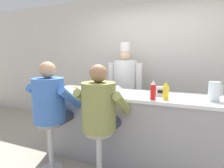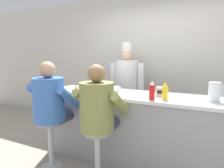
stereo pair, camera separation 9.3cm
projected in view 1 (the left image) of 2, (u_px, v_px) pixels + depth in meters
name	position (u px, v px, depth m)	size (l,w,h in m)	color
wall_back	(154.00, 63.00, 3.73)	(10.00, 0.06, 2.70)	beige
diner_counter	(133.00, 128.00, 2.61)	(2.58, 0.71, 0.97)	gray
ketchup_bottle_red	(153.00, 91.00, 2.17)	(0.07, 0.07, 0.23)	red
mustard_bottle_yellow	(166.00, 91.00, 2.18)	(0.07, 0.07, 0.21)	yellow
water_pitcher_clear	(214.00, 91.00, 2.11)	(0.15, 0.13, 0.22)	silver
breakfast_plate	(76.00, 88.00, 2.90)	(0.25, 0.25, 0.05)	white
cereal_bowl	(86.00, 89.00, 2.74)	(0.15, 0.15, 0.06)	#B24C47
coffee_mug_blue	(56.00, 87.00, 2.85)	(0.13, 0.08, 0.08)	#4C7AB2
coffee_mug_white	(117.00, 89.00, 2.65)	(0.12, 0.08, 0.08)	white
napkin_dispenser_chrome	(161.00, 91.00, 2.38)	(0.11, 0.07, 0.12)	silver
diner_seated_blue	(51.00, 103.00, 2.38)	(0.60, 0.59, 1.41)	#B2B5BA
diner_seated_olive	(100.00, 110.00, 2.11)	(0.58, 0.57, 1.38)	#B2B5BA
cook_in_whites_near	(125.00, 84.00, 3.58)	(0.68, 0.43, 1.73)	#232328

